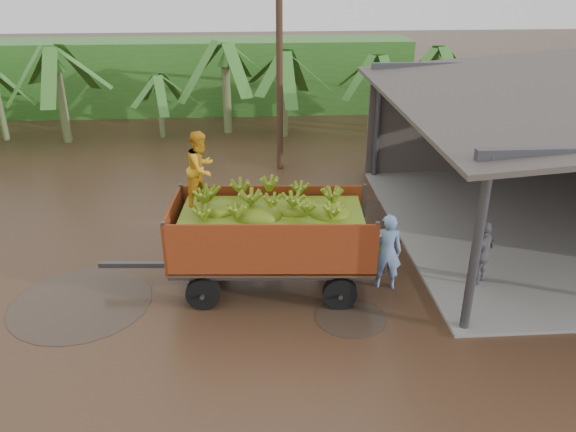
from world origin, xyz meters
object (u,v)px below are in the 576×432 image
object	(u,v)px
man_blue	(387,251)
utility_pole	(280,68)
man_grey	(482,254)
banana_trailer	(270,233)

from	to	relation	value
man_blue	utility_pole	xyz separation A→B (m)	(-2.07, 8.70, 2.80)
man_blue	utility_pole	world-z (taller)	utility_pole
man_grey	utility_pole	world-z (taller)	utility_pole
man_blue	man_grey	bearing A→B (deg)	-172.28
man_blue	utility_pole	size ratio (longest dim) A/B	0.26
banana_trailer	man_blue	bearing A→B (deg)	-1.45
man_blue	man_grey	world-z (taller)	man_blue
banana_trailer	man_grey	size ratio (longest dim) A/B	3.83
man_blue	man_grey	size ratio (longest dim) A/B	1.12
banana_trailer	utility_pole	distance (m)	8.78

